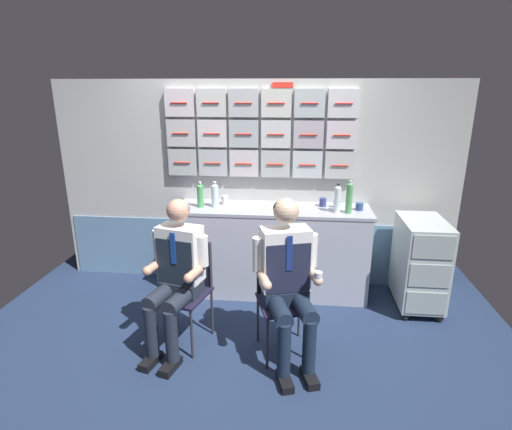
# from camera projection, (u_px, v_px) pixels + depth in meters

# --- Properties ---
(ground) EXTENTS (4.80, 4.80, 0.04)m
(ground) POSITION_uv_depth(u_px,v_px,m) (237.00, 354.00, 3.35)
(ground) COLOR #202E4C
(galley_bulkhead) EXTENTS (4.20, 0.14, 2.15)m
(galley_bulkhead) POSITION_uv_depth(u_px,v_px,m) (255.00, 182.00, 4.31)
(galley_bulkhead) COLOR #B8B9B6
(galley_bulkhead) RESTS_ON ground
(galley_counter) EXTENTS (1.95, 0.53, 0.92)m
(galley_counter) POSITION_uv_depth(u_px,v_px,m) (272.00, 250.00, 4.22)
(galley_counter) COLOR #B4B8C5
(galley_counter) RESTS_ON ground
(service_trolley) EXTENTS (0.40, 0.65, 0.88)m
(service_trolley) POSITION_uv_depth(u_px,v_px,m) (420.00, 262.00, 3.91)
(service_trolley) COLOR black
(service_trolley) RESTS_ON ground
(folding_chair_left) EXTENTS (0.49, 0.49, 0.85)m
(folding_chair_left) POSITION_uv_depth(u_px,v_px,m) (187.00, 280.00, 3.42)
(folding_chair_left) COLOR #2D2D33
(folding_chair_left) RESTS_ON ground
(crew_member_left) EXTENTS (0.50, 0.65, 1.25)m
(crew_member_left) POSITION_uv_depth(u_px,v_px,m) (176.00, 271.00, 3.23)
(crew_member_left) COLOR black
(crew_member_left) RESTS_ON ground
(folding_chair_right) EXTENTS (0.50, 0.50, 0.85)m
(folding_chair_right) POSITION_uv_depth(u_px,v_px,m) (282.00, 288.00, 3.29)
(folding_chair_right) COLOR #2D2D33
(folding_chair_right) RESTS_ON ground
(crew_member_right) EXTENTS (0.53, 0.69, 1.29)m
(crew_member_right) POSITION_uv_depth(u_px,v_px,m) (288.00, 275.00, 3.08)
(crew_member_right) COLOR black
(crew_member_right) RESTS_ON ground
(sparkling_bottle_green) EXTENTS (0.06, 0.06, 0.29)m
(sparkling_bottle_green) POSITION_uv_depth(u_px,v_px,m) (337.00, 199.00, 3.89)
(sparkling_bottle_green) COLOR silver
(sparkling_bottle_green) RESTS_ON galley_counter
(water_bottle_blue_cap) EXTENTS (0.07, 0.07, 0.26)m
(water_bottle_blue_cap) POSITION_uv_depth(u_px,v_px,m) (215.00, 195.00, 4.08)
(water_bottle_blue_cap) COLOR silver
(water_bottle_blue_cap) RESTS_ON galley_counter
(water_bottle_short) EXTENTS (0.06, 0.06, 0.26)m
(water_bottle_short) POSITION_uv_depth(u_px,v_px,m) (200.00, 195.00, 4.07)
(water_bottle_short) COLOR #46A258
(water_bottle_short) RESTS_ON galley_counter
(water_bottle_tall) EXTENTS (0.06, 0.06, 0.32)m
(water_bottle_tall) POSITION_uv_depth(u_px,v_px,m) (349.00, 198.00, 3.87)
(water_bottle_tall) COLOR #4E9C59
(water_bottle_tall) RESTS_ON galley_counter
(espresso_cup_small) EXTENTS (0.07, 0.07, 0.09)m
(espresso_cup_small) POSITION_uv_depth(u_px,v_px,m) (225.00, 200.00, 4.20)
(espresso_cup_small) COLOR white
(espresso_cup_small) RESTS_ON galley_counter
(coffee_cup_spare) EXTENTS (0.07, 0.07, 0.07)m
(coffee_cup_spare) POSITION_uv_depth(u_px,v_px,m) (359.00, 206.00, 3.99)
(coffee_cup_spare) COLOR navy
(coffee_cup_spare) RESTS_ON galley_counter
(coffee_cup_white) EXTENTS (0.06, 0.06, 0.09)m
(coffee_cup_white) POSITION_uv_depth(u_px,v_px,m) (336.00, 203.00, 4.08)
(coffee_cup_white) COLOR white
(coffee_cup_white) RESTS_ON galley_counter
(paper_cup_tan) EXTENTS (0.07, 0.07, 0.09)m
(paper_cup_tan) POSITION_uv_depth(u_px,v_px,m) (323.00, 202.00, 4.12)
(paper_cup_tan) COLOR navy
(paper_cup_tan) RESTS_ON galley_counter
(snack_banana) EXTENTS (0.17, 0.10, 0.04)m
(snack_banana) POSITION_uv_depth(u_px,v_px,m) (283.00, 206.00, 4.08)
(snack_banana) COLOR yellow
(snack_banana) RESTS_ON galley_counter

